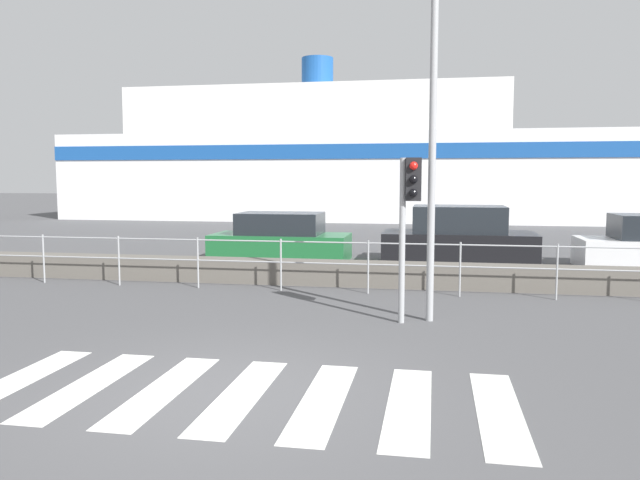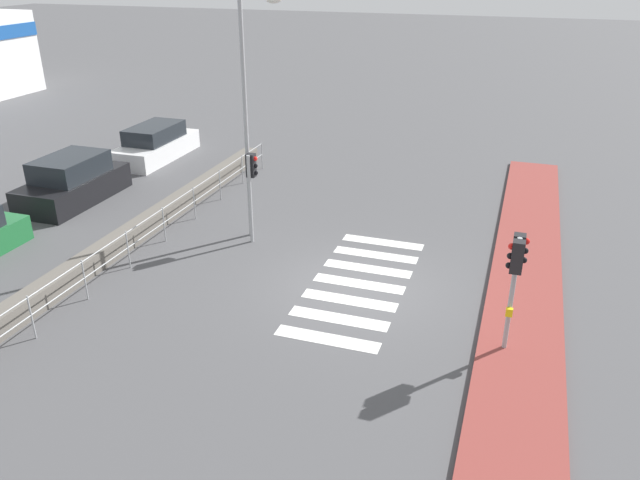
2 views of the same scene
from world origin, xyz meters
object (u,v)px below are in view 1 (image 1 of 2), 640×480
streetlamp (434,55)px  parked_car_green (281,240)px  traffic_light_far (409,202)px  ferry_boat (379,164)px  parked_car_black (458,239)px

streetlamp → parked_car_green: bearing=120.6°
traffic_light_far → streetlamp: streetlamp is taller
traffic_light_far → parked_car_green: (-3.92, 7.23, -1.38)m
streetlamp → ferry_boat: ferry_boat is taller
parked_car_black → streetlamp: bearing=-95.6°
traffic_light_far → ferry_boat: ferry_boat is taller
parked_car_green → parked_car_black: parked_car_black is taller
traffic_light_far → parked_car_green: 8.34m
ferry_boat → parked_car_green: bearing=-93.7°
streetlamp → ferry_boat: 25.87m
ferry_boat → traffic_light_far: bearing=-84.0°
streetlamp → parked_car_black: bearing=84.4°
traffic_light_far → parked_car_black: traffic_light_far is taller
streetlamp → traffic_light_far: bearing=-173.8°
ferry_boat → parked_car_black: ferry_boat is taller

